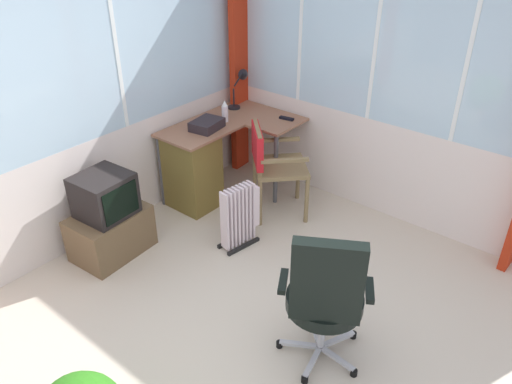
% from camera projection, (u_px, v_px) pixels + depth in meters
% --- Properties ---
extents(ground, '(5.57, 4.91, 0.06)m').
position_uv_depth(ground, '(239.00, 364.00, 3.39)').
color(ground, beige).
extents(north_window_panel, '(4.57, 0.07, 2.62)m').
position_uv_depth(north_window_panel, '(37.00, 109.00, 3.79)').
color(north_window_panel, silver).
rests_on(north_window_panel, ground).
extents(east_window_panel, '(0.07, 3.91, 2.62)m').
position_uv_depth(east_window_panel, '(415.00, 85.00, 4.24)').
color(east_window_panel, silver).
rests_on(east_window_panel, ground).
extents(curtain_corner, '(0.27, 0.09, 2.52)m').
position_uv_depth(curtain_corner, '(240.00, 56.00, 5.19)').
color(curtain_corner, '#B42B14').
rests_on(curtain_corner, ground).
extents(desk, '(1.27, 0.93, 0.77)m').
position_uv_depth(desk, '(197.00, 165.00, 4.92)').
color(desk, '#93634A').
rests_on(desk, ground).
extents(desk_lamp, '(0.24, 0.21, 0.41)m').
position_uv_depth(desk_lamp, '(242.00, 83.00, 5.15)').
color(desk_lamp, black).
rests_on(desk_lamp, desk).
extents(tv_remote, '(0.07, 0.16, 0.02)m').
position_uv_depth(tv_remote, '(287.00, 118.00, 5.00)').
color(tv_remote, black).
rests_on(tv_remote, desk).
extents(spray_bottle, '(0.06, 0.06, 0.22)m').
position_uv_depth(spray_bottle, '(225.00, 111.00, 4.91)').
color(spray_bottle, silver).
rests_on(spray_bottle, desk).
extents(paper_tray, '(0.33, 0.27, 0.09)m').
position_uv_depth(paper_tray, '(207.00, 125.00, 4.78)').
color(paper_tray, '#282126').
rests_on(paper_tray, desk).
extents(wooden_armchair, '(0.68, 0.68, 0.90)m').
position_uv_depth(wooden_armchair, '(268.00, 158.00, 4.67)').
color(wooden_armchair, olive).
rests_on(wooden_armchair, ground).
extents(office_chair, '(0.59, 0.62, 1.06)m').
position_uv_depth(office_chair, '(325.00, 295.00, 3.08)').
color(office_chair, '#B7B7BF').
rests_on(office_chair, ground).
extents(tv_on_stand, '(0.67, 0.49, 0.76)m').
position_uv_depth(tv_on_stand, '(109.00, 220.00, 4.24)').
color(tv_on_stand, brown).
rests_on(tv_on_stand, ground).
extents(space_heater, '(0.41, 0.23, 0.59)m').
position_uv_depth(space_heater, '(241.00, 215.00, 4.37)').
color(space_heater, silver).
rests_on(space_heater, ground).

